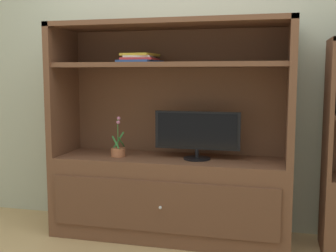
{
  "coord_description": "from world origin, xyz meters",
  "views": [
    {
      "loc": [
        0.77,
        -2.72,
        1.26
      ],
      "look_at": [
        0.0,
        0.35,
        0.87
      ],
      "focal_mm": 45.36,
      "sensor_mm": 36.0,
      "label": 1
    }
  ],
  "objects_px": {
    "potted_plant": "(118,150)",
    "magazine_stack": "(140,59)",
    "media_console": "(170,172)",
    "tv_monitor": "(197,133)"
  },
  "relations": [
    {
      "from": "media_console",
      "to": "tv_monitor",
      "type": "relative_size",
      "value": 2.82
    },
    {
      "from": "magazine_stack",
      "to": "potted_plant",
      "type": "bearing_deg",
      "value": -160.73
    },
    {
      "from": "media_console",
      "to": "magazine_stack",
      "type": "height_order",
      "value": "media_console"
    },
    {
      "from": "media_console",
      "to": "magazine_stack",
      "type": "distance_m",
      "value": 0.9
    },
    {
      "from": "potted_plant",
      "to": "magazine_stack",
      "type": "relative_size",
      "value": 0.87
    },
    {
      "from": "magazine_stack",
      "to": "tv_monitor",
      "type": "bearing_deg",
      "value": -2.5
    },
    {
      "from": "potted_plant",
      "to": "media_console",
      "type": "bearing_deg",
      "value": 8.99
    },
    {
      "from": "tv_monitor",
      "to": "magazine_stack",
      "type": "bearing_deg",
      "value": 177.5
    },
    {
      "from": "potted_plant",
      "to": "magazine_stack",
      "type": "xyz_separation_m",
      "value": [
        0.17,
        0.06,
        0.71
      ]
    },
    {
      "from": "media_console",
      "to": "potted_plant",
      "type": "relative_size",
      "value": 5.82
    }
  ]
}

